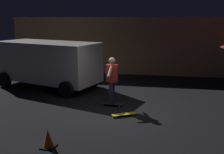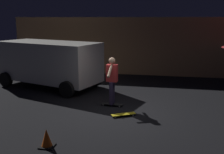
{
  "view_description": "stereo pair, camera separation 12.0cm",
  "coord_description": "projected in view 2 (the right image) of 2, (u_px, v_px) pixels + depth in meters",
  "views": [
    {
      "loc": [
        1.35,
        -8.21,
        3.07
      ],
      "look_at": [
        -0.28,
        0.7,
        1.05
      ],
      "focal_mm": 42.71,
      "sensor_mm": 36.0,
      "label": 1
    },
    {
      "loc": [
        1.47,
        -8.18,
        3.07
      ],
      "look_at": [
        -0.28,
        0.7,
        1.05
      ],
      "focal_mm": 42.71,
      "sensor_mm": 36.0,
      "label": 2
    }
  ],
  "objects": [
    {
      "name": "low_building",
      "position": [
        123.0,
        43.0,
        16.53
      ],
      "size": [
        11.94,
        4.16,
        3.11
      ],
      "color": "#AD7F56",
      "rests_on": "ground_plane"
    },
    {
      "name": "traffic_cone",
      "position": [
        47.0,
        139.0,
        6.43
      ],
      "size": [
        0.34,
        0.34,
        0.46
      ],
      "color": "black",
      "rests_on": "ground_plane"
    },
    {
      "name": "ground_plane",
      "position": [
        116.0,
        113.0,
        8.78
      ],
      "size": [
        28.0,
        28.0,
        0.0
      ],
      "primitive_type": "plane",
      "color": "black"
    },
    {
      "name": "skateboard_ridden",
      "position": [
        112.0,
        104.0,
        9.49
      ],
      "size": [
        0.79,
        0.27,
        0.07
      ],
      "color": "black",
      "rests_on": "ground_plane"
    },
    {
      "name": "parked_van",
      "position": [
        49.0,
        61.0,
        11.92
      ],
      "size": [
        4.96,
        3.37,
        2.03
      ],
      "color": "silver",
      "rests_on": "ground_plane"
    },
    {
      "name": "skater",
      "position": [
        112.0,
        77.0,
        9.28
      ],
      "size": [
        0.4,
        0.99,
        1.67
      ],
      "color": "#382D4C",
      "rests_on": "skateboard_ridden"
    },
    {
      "name": "skateboard_spare",
      "position": [
        123.0,
        114.0,
        8.49
      ],
      "size": [
        0.78,
        0.55,
        0.07
      ],
      "color": "gold",
      "rests_on": "ground_plane"
    }
  ]
}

